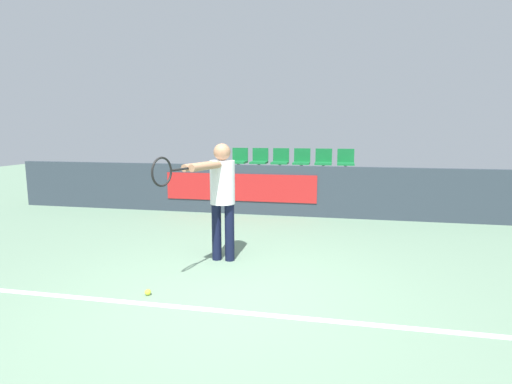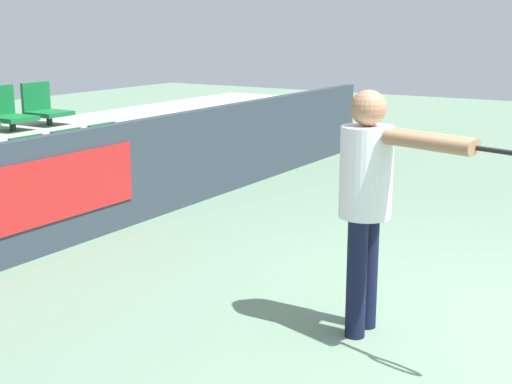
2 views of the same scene
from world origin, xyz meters
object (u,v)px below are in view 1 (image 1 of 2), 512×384
Objects in this scene: stadium_chair_0 at (228,180)px; stadium_chair_9 at (302,160)px; stadium_chair_3 at (297,182)px; stadium_chair_11 at (346,161)px; stadium_chair_1 at (251,181)px; stadium_chair_10 at (323,161)px; stadium_chair_8 at (280,160)px; tennis_ball at (148,292)px; stadium_chair_4 at (321,183)px; stadium_chair_7 at (259,160)px; stadium_chair_5 at (346,183)px; stadium_chair_6 at (239,159)px; tennis_player at (220,190)px; stadium_chair_2 at (274,182)px.

stadium_chair_9 reaches higher than stadium_chair_0.
stadium_chair_3 is 1.00× the size of stadium_chair_11.
stadium_chair_1 is 1.00× the size of stadium_chair_10.
stadium_chair_10 reaches higher than stadium_chair_3.
stadium_chair_8 is 1.60m from stadium_chair_11.
stadium_chair_0 is 7.43× the size of tennis_ball.
stadium_chair_7 is (-1.60, 1.04, 0.41)m from stadium_chair_4.
stadium_chair_8 is (-0.53, 1.04, 0.41)m from stadium_chair_3.
stadium_chair_1 is at bearing -153.99° from stadium_chair_11.
stadium_chair_7 is 1.06m from stadium_chair_9.
stadium_chair_4 and stadium_chair_5 have the same top height.
stadium_chair_4 is 7.43× the size of tennis_ball.
stadium_chair_6 is at bearing 153.99° from stadium_chair_4.
stadium_chair_1 is at bearing 89.58° from tennis_ball.
tennis_player is (0.41, -4.87, -0.04)m from stadium_chair_7.
stadium_chair_0 and stadium_chair_3 have the same top height.
stadium_chair_10 is at bearing 62.87° from stadium_chair_3.
stadium_chair_4 is (1.60, 0.00, 0.00)m from stadium_chair_1.
stadium_chair_9 is at bearing 62.87° from stadium_chair_2.
stadium_chair_3 is 1.00× the size of stadium_chair_6.
stadium_chair_9 is 0.53m from stadium_chair_10.
stadium_chair_2 is 1.12m from stadium_chair_8.
stadium_chair_6 is 1.00× the size of stadium_chair_9.
stadium_chair_10 is at bearing 180.00° from stadium_chair_11.
stadium_chair_10 is (1.60, 1.04, 0.41)m from stadium_chair_1.
stadium_chair_8 is at bearing 44.30° from stadium_chair_0.
stadium_chair_9 reaches higher than stadium_chair_1.
stadium_chair_6 is 2.66m from stadium_chair_11.
stadium_chair_8 and stadium_chair_9 have the same top height.
stadium_chair_6 reaches higher than stadium_chair_1.
stadium_chair_4 is 0.31× the size of tennis_player.
stadium_chair_4 is at bearing 180.00° from stadium_chair_5.
stadium_chair_2 is at bearing -146.95° from stadium_chair_11.
stadium_chair_11 is at bearing 62.87° from stadium_chair_4.
stadium_chair_5 is 2.88m from stadium_chair_6.
tennis_player is at bearing -91.77° from stadium_chair_2.
stadium_chair_1 is at bearing 180.00° from stadium_chair_4.
stadium_chair_7 is 1.00× the size of stadium_chair_10.
stadium_chair_4 is at bearing 0.00° from stadium_chair_0.
stadium_chair_11 is 6.56m from tennis_ball.
stadium_chair_2 is 3.85m from tennis_player.
stadium_chair_2 is 1.00× the size of stadium_chair_8.
tennis_ball is at bearing -113.10° from stadium_chair_5.
stadium_chair_5 is at bearing 0.00° from stadium_chair_4.
stadium_chair_4 is 1.00× the size of stadium_chair_7.
stadium_chair_11 is (2.66, 1.04, 0.41)m from stadium_chair_0.
stadium_chair_0 is at bearing -117.13° from stadium_chair_7.
stadium_chair_11 is at bearing 0.00° from stadium_chair_9.
stadium_chair_1 reaches higher than tennis_ball.
stadium_chair_11 is at bearing 0.00° from stadium_chair_8.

